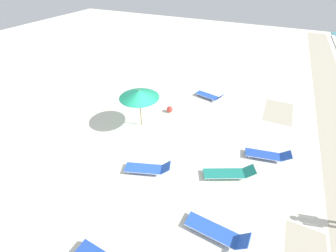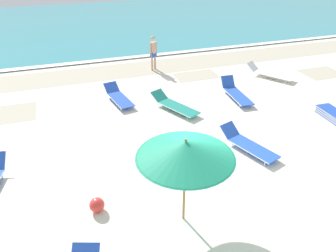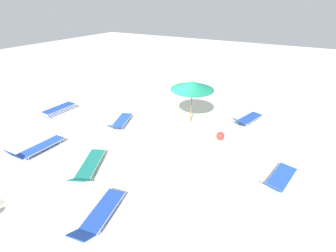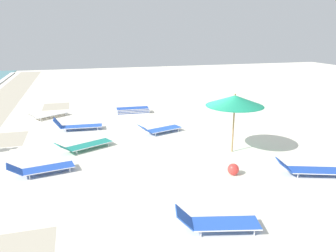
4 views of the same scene
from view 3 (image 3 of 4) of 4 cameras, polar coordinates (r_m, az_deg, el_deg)
The scene contains 10 objects.
ground_plane at distance 11.76m, azimuth -2.01°, elevation -0.61°, with size 60.00×60.00×0.16m.
beach_umbrella at distance 11.48m, azimuth 6.20°, elevation 10.14°, with size 2.21×2.21×2.32m.
lounger_stack at distance 14.66m, azimuth -25.80°, elevation 3.71°, with size 0.70×1.91×0.32m.
sun_lounger_under_umbrella at distance 7.46m, azimuth -17.06°, elevation -20.70°, with size 0.98×2.16×0.51m.
sun_lounger_beside_umbrella at distance 9.28m, azimuth -19.49°, elevation -9.59°, with size 1.52×2.31×0.50m.
sun_lounger_near_water_left at distance 9.14m, azimuth 26.49°, elevation -11.87°, with size 1.05×2.09×0.57m.
sun_lounger_near_water_right at distance 12.83m, azimuth 19.53°, elevation 1.76°, with size 1.29×2.25×0.52m.
sun_lounger_mid_beach_solo at distance 12.06m, azimuth -11.95°, elevation 1.13°, with size 1.25×2.19×0.54m.
sun_lounger_mid_beach_pair_b at distance 11.25m, azimuth -30.46°, elevation -4.84°, with size 0.75×2.25×0.63m.
beach_ball at distance 10.88m, azimuth 13.18°, elevation -2.46°, with size 0.38×0.38×0.38m.
Camera 3 is at (-5.35, 8.69, 5.76)m, focal length 24.00 mm.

